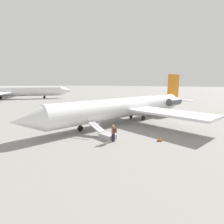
# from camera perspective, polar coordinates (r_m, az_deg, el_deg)

# --- Properties ---
(ground_plane) EXTENTS (600.00, 600.00, 0.00)m
(ground_plane) POSITION_cam_1_polar(r_m,az_deg,el_deg) (27.21, 4.70, -3.09)
(ground_plane) COLOR gray
(airplane_main) EXTENTS (32.29, 24.74, 7.61)m
(airplane_main) POSITION_cam_1_polar(r_m,az_deg,el_deg) (27.57, 6.23, 1.86)
(airplane_main) COLOR white
(airplane_main) RESTS_ON ground
(airplane_far_center) EXTENTS (38.17, 33.86, 9.89)m
(airplane_far_center) POSITION_cam_1_polar(r_m,az_deg,el_deg) (75.34, -31.11, 5.84)
(airplane_far_center) COLOR silver
(airplane_far_center) RESTS_ON ground
(boarding_stairs) EXTENTS (1.86, 4.14, 1.83)m
(boarding_stairs) POSITION_cam_1_polar(r_m,az_deg,el_deg) (19.19, -2.28, -7.19)
(boarding_stairs) COLOR #B2B2B7
(boarding_stairs) RESTS_ON ground
(passenger) EXTENTS (0.40, 0.56, 1.74)m
(passenger) POSITION_cam_1_polar(r_m,az_deg,el_deg) (17.72, 0.49, -6.53)
(passenger) COLOR #23232D
(passenger) RESTS_ON ground
(traffic_cone_near_stairs) EXTENTS (0.47, 0.47, 0.52)m
(traffic_cone_near_stairs) POSITION_cam_1_polar(r_m,az_deg,el_deg) (18.74, 15.32, -8.43)
(traffic_cone_near_stairs) COLOR black
(traffic_cone_near_stairs) RESTS_ON ground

